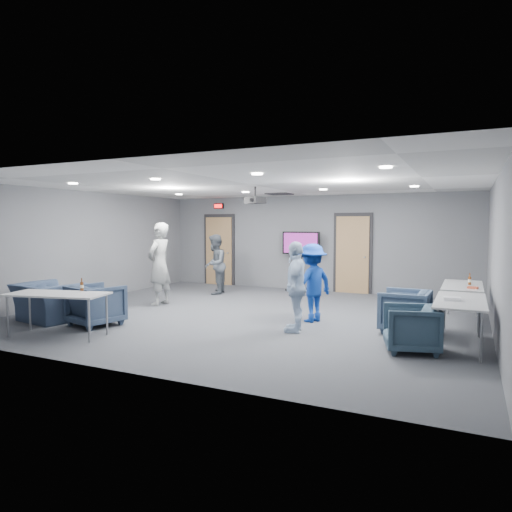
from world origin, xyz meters
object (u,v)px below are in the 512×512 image
at_px(chair_right_c, 411,328).
at_px(table_right_a, 462,287).
at_px(person_a, 159,264).
at_px(tv_stand, 301,257).
at_px(person_c, 296,287).
at_px(chair_front_a, 96,305).
at_px(person_b, 215,264).
at_px(projector, 255,200).
at_px(chair_right_b, 405,311).
at_px(bottle_front, 82,286).
at_px(table_front_left, 57,296).
at_px(person_d, 312,283).
at_px(table_right_b, 461,303).
at_px(chair_front_b, 48,302).
at_px(bottle_right, 470,280).

relative_size(chair_right_c, table_right_a, 0.45).
relative_size(person_a, tv_stand, 1.15).
relative_size(person_c, chair_right_c, 2.09).
bearing_deg(table_right_a, chair_front_a, 117.24).
xyz_separation_m(person_b, projector, (2.01, -1.71, 1.60)).
bearing_deg(chair_right_b, bottle_front, -62.42).
bearing_deg(table_front_left, person_d, 26.83).
distance_m(chair_right_b, table_right_b, 1.13).
relative_size(chair_front_b, table_right_a, 0.68).
xyz_separation_m(chair_right_b, bottle_front, (-5.09, -2.40, 0.44)).
distance_m(table_right_a, table_front_left, 7.37).
bearing_deg(person_a, chair_right_c, 73.00).
distance_m(person_c, bottle_front, 3.73).
bearing_deg(chair_right_c, person_c, -118.60).
distance_m(person_a, bottle_front, 2.82).
height_order(person_c, chair_front_a, person_c).
height_order(person_a, table_right_a, person_a).
bearing_deg(chair_right_b, table_right_b, 57.72).
bearing_deg(chair_right_c, table_right_a, 150.38).
relative_size(chair_right_c, table_right_b, 0.44).
xyz_separation_m(tv_stand, projector, (0.12, -3.28, 1.45)).
xyz_separation_m(bottle_front, tv_stand, (1.76, 6.36, 0.14)).
distance_m(table_right_a, bottle_front, 7.03).
distance_m(person_c, chair_front_a, 3.73).
xyz_separation_m(person_d, table_right_b, (2.64, -0.78, -0.07)).
bearing_deg(table_front_left, chair_front_b, 132.73).
bearing_deg(projector, table_right_a, 29.90).
relative_size(chair_right_c, chair_front_a, 0.89).
xyz_separation_m(chair_front_a, projector, (2.06, 2.58, 2.01)).
bearing_deg(chair_right_b, tv_stand, -137.58).
height_order(chair_right_b, tv_stand, tv_stand).
distance_m(chair_right_c, bottle_front, 5.48).
distance_m(chair_front_a, projector, 3.87).
xyz_separation_m(table_right_a, table_right_b, (0.00, -1.90, 0.00)).
relative_size(person_c, bottle_front, 7.14).
distance_m(table_right_b, table_front_left, 6.52).
bearing_deg(bottle_front, chair_front_a, 109.67).
distance_m(chair_right_b, chair_front_a, 5.60).
bearing_deg(tv_stand, table_right_b, -47.34).
distance_m(person_b, table_right_b, 6.82).
bearing_deg(table_front_left, chair_right_c, 2.61).
bearing_deg(person_d, table_front_left, -23.01).
bearing_deg(person_d, chair_front_a, -32.76).
xyz_separation_m(person_c, tv_stand, (-1.59, 4.72, 0.16)).
xyz_separation_m(person_b, person_d, (3.48, -2.23, -0.05)).
distance_m(person_a, table_right_b, 6.52).
height_order(chair_right_b, table_front_left, chair_right_b).
height_order(person_a, chair_right_c, person_a).
xyz_separation_m(person_a, person_c, (3.80, -1.14, -0.17)).
height_order(chair_front_b, bottle_right, bottle_right).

